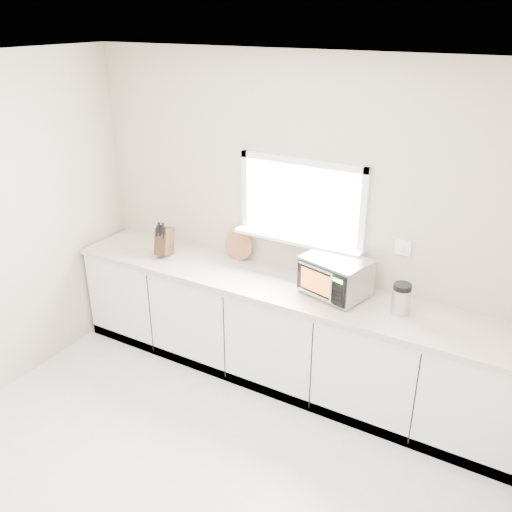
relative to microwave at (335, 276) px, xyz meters
The scene contains 7 objects.
back_wall 0.56m from the microwave, 149.31° to the left, with size 4.00×0.17×2.70m.
cabinets 0.77m from the microwave, behind, with size 3.92×0.60×0.88m, color silver.
countertop 0.46m from the microwave, behind, with size 3.92×0.64×0.04m, color beige.
microwave is the anchor object (origin of this frame).
knife_block 1.62m from the microwave, behind, with size 0.16×0.25×0.34m.
cutting_board 1.01m from the microwave, 169.13° to the left, with size 0.27×0.27×0.02m, color #9B653C.
coffee_grinder 0.53m from the microwave, ahead, with size 0.17×0.17×0.24m.
Camera 1 is at (1.75, -1.81, 2.95)m, focal length 38.00 mm.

